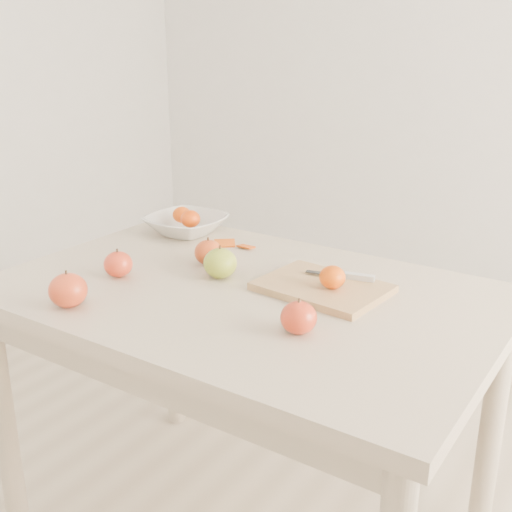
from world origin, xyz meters
The scene contains 14 objects.
table centered at (0.00, 0.00, 0.65)m, with size 1.20×0.80×0.75m.
cutting_board centered at (0.16, 0.09, 0.76)m, with size 0.29×0.21×0.02m, color tan.
board_tangerine centered at (0.19, 0.08, 0.80)m, with size 0.06×0.06×0.05m, color #CD5D07.
fruit_bowl centered at (-0.41, 0.27, 0.78)m, with size 0.23×0.23×0.06m, color silver.
bowl_tangerine_near centered at (-0.43, 0.28, 0.80)m, with size 0.06×0.06×0.05m, color #E05A07.
bowl_tangerine_far centered at (-0.38, 0.26, 0.81)m, with size 0.06×0.06×0.05m, color #D04107.
orange_peel_a centered at (-0.24, 0.25, 0.75)m, with size 0.06×0.04×0.00m, color #CA4E0E.
orange_peel_b centered at (-0.17, 0.26, 0.75)m, with size 0.04×0.04×0.00m, color #C3490D.
paring_knife centered at (0.21, 0.16, 0.78)m, with size 0.17×0.06×0.01m.
apple_green centered at (-0.09, 0.03, 0.79)m, with size 0.09×0.09×0.08m, color #5F871E.
apple_red_d centered at (-0.31, -0.11, 0.78)m, with size 0.07×0.07×0.07m, color #A20D05.
apple_red_e centered at (0.23, -0.14, 0.78)m, with size 0.08×0.08×0.07m, color #A0170E.
apple_red_a centered at (-0.18, 0.09, 0.78)m, with size 0.08×0.08×0.07m, color #9C0F05.
apple_red_c centered at (-0.27, -0.30, 0.79)m, with size 0.09×0.09×0.08m, color #A61118.
Camera 1 is at (0.82, -1.18, 1.33)m, focal length 45.00 mm.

